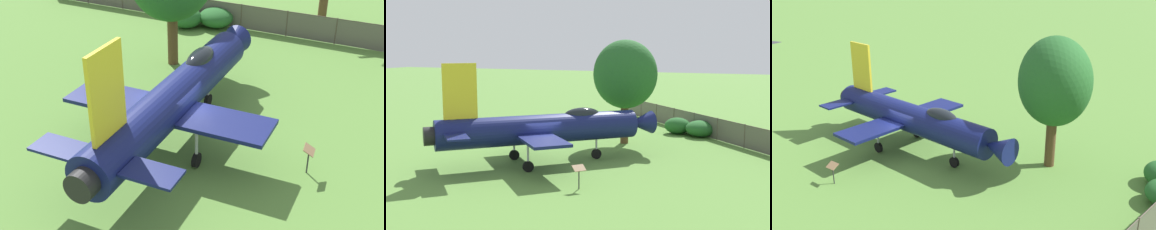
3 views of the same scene
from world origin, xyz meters
TOP-DOWN VIEW (x-y plane):
  - ground_plane at (0.00, 0.00)m, footprint 200.00×200.00m
  - display_jet at (0.26, 0.25)m, footprint 11.38×11.28m
  - shade_tree at (2.57, 7.71)m, footprint 4.45×3.81m
  - perimeter_fence at (9.41, 10.28)m, footprint 22.50×24.29m
  - shrub_near_fence at (7.04, 12.30)m, footprint 2.19×2.31m
  - shrub_by_tree at (5.22, 12.82)m, footprint 1.98×1.79m
  - info_plaque at (3.99, -3.73)m, footprint 0.69×0.71m

SIDE VIEW (x-z plane):
  - ground_plane at x=0.00m, z-range 0.00..0.00m
  - shrub_near_fence at x=7.04m, z-range 0.00..1.22m
  - shrub_by_tree at x=5.22m, z-range 0.00..1.26m
  - info_plaque at x=3.99m, z-range 0.28..1.43m
  - perimeter_fence at x=9.41m, z-range 0.05..1.67m
  - display_jet at x=0.26m, z-range -0.84..4.99m
  - shade_tree at x=2.57m, z-range 1.19..8.35m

